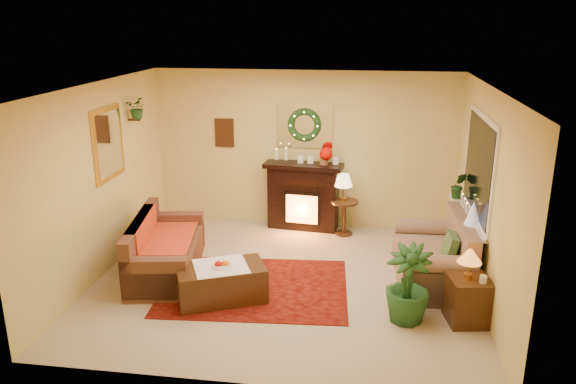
# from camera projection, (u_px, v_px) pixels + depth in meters

# --- Properties ---
(floor) EXTENTS (5.00, 5.00, 0.00)m
(floor) POSITION_uv_depth(u_px,v_px,m) (284.00, 281.00, 7.56)
(floor) COLOR beige
(floor) RESTS_ON ground
(ceiling) EXTENTS (5.00, 5.00, 0.00)m
(ceiling) POSITION_uv_depth(u_px,v_px,m) (284.00, 86.00, 6.79)
(ceiling) COLOR white
(ceiling) RESTS_ON ground
(wall_back) EXTENTS (5.00, 5.00, 0.00)m
(wall_back) POSITION_uv_depth(u_px,v_px,m) (304.00, 150.00, 9.30)
(wall_back) COLOR #EFD88C
(wall_back) RESTS_ON ground
(wall_front) EXTENTS (5.00, 5.00, 0.00)m
(wall_front) POSITION_uv_depth(u_px,v_px,m) (247.00, 261.00, 5.05)
(wall_front) COLOR #EFD88C
(wall_front) RESTS_ON ground
(wall_left) EXTENTS (4.50, 4.50, 0.00)m
(wall_left) POSITION_uv_depth(u_px,v_px,m) (100.00, 181.00, 7.52)
(wall_left) COLOR #EFD88C
(wall_left) RESTS_ON ground
(wall_right) EXTENTS (4.50, 4.50, 0.00)m
(wall_right) POSITION_uv_depth(u_px,v_px,m) (487.00, 197.00, 6.83)
(wall_right) COLOR #EFD88C
(wall_right) RESTS_ON ground
(area_rug) EXTENTS (2.53, 1.97, 0.01)m
(area_rug) POSITION_uv_depth(u_px,v_px,m) (255.00, 287.00, 7.38)
(area_rug) COLOR #3E0F0A
(area_rug) RESTS_ON floor
(sofa) EXTENTS (1.12, 1.97, 0.80)m
(sofa) POSITION_uv_depth(u_px,v_px,m) (166.00, 243.00, 7.71)
(sofa) COLOR #502E25
(sofa) RESTS_ON floor
(red_throw) EXTENTS (0.75, 1.23, 0.02)m
(red_throw) POSITION_uv_depth(u_px,v_px,m) (165.00, 238.00, 7.82)
(red_throw) COLOR #BF0315
(red_throw) RESTS_ON sofa
(fireplace) EXTENTS (1.18, 0.48, 1.05)m
(fireplace) POSITION_uv_depth(u_px,v_px,m) (303.00, 196.00, 9.33)
(fireplace) COLOR #361E16
(fireplace) RESTS_ON floor
(poinsettia) EXTENTS (0.21, 0.21, 0.21)m
(poinsettia) POSITION_uv_depth(u_px,v_px,m) (326.00, 154.00, 9.01)
(poinsettia) COLOR #D80B00
(poinsettia) RESTS_ON fireplace
(mantel_candle_a) EXTENTS (0.06, 0.06, 0.17)m
(mantel_candle_a) POSITION_uv_depth(u_px,v_px,m) (277.00, 155.00, 9.14)
(mantel_candle_a) COLOR white
(mantel_candle_a) RESTS_ON fireplace
(mantel_candle_b) EXTENTS (0.06, 0.06, 0.19)m
(mantel_candle_b) POSITION_uv_depth(u_px,v_px,m) (286.00, 154.00, 9.16)
(mantel_candle_b) COLOR white
(mantel_candle_b) RESTS_ON fireplace
(mantel_mirror) EXTENTS (0.92, 0.02, 0.72)m
(mantel_mirror) POSITION_uv_depth(u_px,v_px,m) (304.00, 126.00, 9.16)
(mantel_mirror) COLOR white
(mantel_mirror) RESTS_ON wall_back
(wreath) EXTENTS (0.55, 0.11, 0.55)m
(wreath) POSITION_uv_depth(u_px,v_px,m) (304.00, 125.00, 9.12)
(wreath) COLOR #194719
(wreath) RESTS_ON wall_back
(wall_art) EXTENTS (0.32, 0.03, 0.48)m
(wall_art) POSITION_uv_depth(u_px,v_px,m) (224.00, 133.00, 9.39)
(wall_art) COLOR #381E11
(wall_art) RESTS_ON wall_back
(gold_mirror) EXTENTS (0.03, 0.84, 1.00)m
(gold_mirror) POSITION_uv_depth(u_px,v_px,m) (108.00, 143.00, 7.67)
(gold_mirror) COLOR gold
(gold_mirror) RESTS_ON wall_left
(hanging_plant) EXTENTS (0.33, 0.28, 0.36)m
(hanging_plant) POSITION_uv_depth(u_px,v_px,m) (138.00, 118.00, 8.29)
(hanging_plant) COLOR #194719
(hanging_plant) RESTS_ON wall_left
(loveseat) EXTENTS (0.95, 1.57, 0.89)m
(loveseat) POSITION_uv_depth(u_px,v_px,m) (432.00, 252.00, 7.44)
(loveseat) COLOR gray
(loveseat) RESTS_ON floor
(window_frame) EXTENTS (0.03, 1.86, 1.36)m
(window_frame) POSITION_uv_depth(u_px,v_px,m) (479.00, 166.00, 7.28)
(window_frame) COLOR white
(window_frame) RESTS_ON wall_right
(window_glass) EXTENTS (0.02, 1.70, 1.22)m
(window_glass) POSITION_uv_depth(u_px,v_px,m) (478.00, 166.00, 7.28)
(window_glass) COLOR black
(window_glass) RESTS_ON wall_right
(window_sill) EXTENTS (0.22, 1.86, 0.04)m
(window_sill) POSITION_uv_depth(u_px,v_px,m) (466.00, 215.00, 7.50)
(window_sill) COLOR white
(window_sill) RESTS_ON wall_right
(mini_tree) EXTENTS (0.21, 0.21, 0.31)m
(mini_tree) POSITION_uv_depth(u_px,v_px,m) (473.00, 214.00, 7.05)
(mini_tree) COLOR silver
(mini_tree) RESTS_ON window_sill
(sill_plant) EXTENTS (0.28, 0.22, 0.51)m
(sill_plant) POSITION_uv_depth(u_px,v_px,m) (458.00, 185.00, 8.07)
(sill_plant) COLOR #1D3B1B
(sill_plant) RESTS_ON window_sill
(side_table_round) EXTENTS (0.51, 0.51, 0.58)m
(side_table_round) POSITION_uv_depth(u_px,v_px,m) (344.00, 215.00, 9.10)
(side_table_round) COLOR #45251D
(side_table_round) RESTS_ON floor
(lamp_cream) EXTENTS (0.29, 0.29, 0.45)m
(lamp_cream) POSITION_uv_depth(u_px,v_px,m) (343.00, 182.00, 8.94)
(lamp_cream) COLOR #FFDF9E
(lamp_cream) RESTS_ON side_table_round
(end_table_square) EXTENTS (0.52, 0.52, 0.55)m
(end_table_square) POSITION_uv_depth(u_px,v_px,m) (468.00, 301.00, 6.48)
(end_table_square) COLOR black
(end_table_square) RESTS_ON floor
(lamp_tiffany) EXTENTS (0.28, 0.28, 0.41)m
(lamp_tiffany) POSITION_uv_depth(u_px,v_px,m) (469.00, 263.00, 6.35)
(lamp_tiffany) COLOR orange
(lamp_tiffany) RESTS_ON end_table_square
(coffee_table) EXTENTS (1.22, 0.98, 0.45)m
(coffee_table) POSITION_uv_depth(u_px,v_px,m) (221.00, 284.00, 7.00)
(coffee_table) COLOR #4E3018
(coffee_table) RESTS_ON floor
(fruit_bowl) EXTENTS (0.25, 0.25, 0.06)m
(fruit_bowl) POSITION_uv_depth(u_px,v_px,m) (222.00, 267.00, 6.92)
(fruit_bowl) COLOR white
(fruit_bowl) RESTS_ON coffee_table
(floor_palm) EXTENTS (1.96, 1.96, 2.80)m
(floor_palm) POSITION_uv_depth(u_px,v_px,m) (408.00, 286.00, 6.45)
(floor_palm) COLOR #1B4117
(floor_palm) RESTS_ON floor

